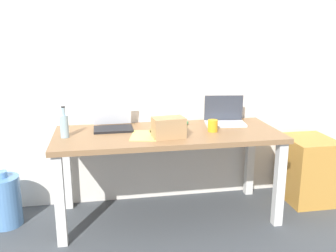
{
  "coord_description": "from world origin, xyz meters",
  "views": [
    {
      "loc": [
        -0.51,
        -2.84,
        1.52
      ],
      "look_at": [
        0.0,
        0.0,
        0.78
      ],
      "focal_mm": 39.97,
      "sensor_mm": 36.0,
      "label": 1
    }
  ],
  "objects_px": {
    "cardboard_box": "(169,128)",
    "filing_cabinet": "(307,169)",
    "coffee_mug": "(213,126)",
    "water_cooler_jug": "(4,201)",
    "laptop_right": "(225,118)",
    "beer_bottle": "(64,125)",
    "computer_mouse": "(185,123)",
    "laptop_left": "(113,123)",
    "desk": "(168,144)"
  },
  "relations": [
    {
      "from": "beer_bottle",
      "to": "coffee_mug",
      "type": "relative_size",
      "value": 2.53
    },
    {
      "from": "beer_bottle",
      "to": "cardboard_box",
      "type": "distance_m",
      "value": 0.79
    },
    {
      "from": "coffee_mug",
      "to": "filing_cabinet",
      "type": "xyz_separation_m",
      "value": [
        0.95,
        0.13,
        -0.49
      ]
    },
    {
      "from": "laptop_right",
      "to": "coffee_mug",
      "type": "distance_m",
      "value": 0.29
    },
    {
      "from": "beer_bottle",
      "to": "filing_cabinet",
      "type": "distance_m",
      "value": 2.18
    },
    {
      "from": "water_cooler_jug",
      "to": "filing_cabinet",
      "type": "bearing_deg",
      "value": 0.07
    },
    {
      "from": "laptop_left",
      "to": "computer_mouse",
      "type": "bearing_deg",
      "value": 2.42
    },
    {
      "from": "desk",
      "to": "cardboard_box",
      "type": "relative_size",
      "value": 7.52
    },
    {
      "from": "laptop_left",
      "to": "water_cooler_jug",
      "type": "xyz_separation_m",
      "value": [
        -0.88,
        -0.09,
        -0.58
      ]
    },
    {
      "from": "desk",
      "to": "laptop_right",
      "type": "relative_size",
      "value": 4.93
    },
    {
      "from": "computer_mouse",
      "to": "coffee_mug",
      "type": "bearing_deg",
      "value": -23.48
    },
    {
      "from": "desk",
      "to": "cardboard_box",
      "type": "height_order",
      "value": "cardboard_box"
    },
    {
      "from": "desk",
      "to": "beer_bottle",
      "type": "xyz_separation_m",
      "value": [
        -0.8,
        -0.01,
        0.19
      ]
    },
    {
      "from": "desk",
      "to": "coffee_mug",
      "type": "relative_size",
      "value": 18.87
    },
    {
      "from": "laptop_right",
      "to": "beer_bottle",
      "type": "distance_m",
      "value": 1.34
    },
    {
      "from": "beer_bottle",
      "to": "cardboard_box",
      "type": "relative_size",
      "value": 1.01
    },
    {
      "from": "laptop_left",
      "to": "filing_cabinet",
      "type": "bearing_deg",
      "value": -2.99
    },
    {
      "from": "beer_bottle",
      "to": "computer_mouse",
      "type": "height_order",
      "value": "beer_bottle"
    },
    {
      "from": "desk",
      "to": "laptop_left",
      "type": "bearing_deg",
      "value": 157.43
    },
    {
      "from": "laptop_left",
      "to": "laptop_right",
      "type": "relative_size",
      "value": 0.87
    },
    {
      "from": "computer_mouse",
      "to": "cardboard_box",
      "type": "bearing_deg",
      "value": -88.54
    },
    {
      "from": "desk",
      "to": "coffee_mug",
      "type": "height_order",
      "value": "coffee_mug"
    },
    {
      "from": "desk",
      "to": "laptop_left",
      "type": "distance_m",
      "value": 0.49
    },
    {
      "from": "laptop_right",
      "to": "computer_mouse",
      "type": "bearing_deg",
      "value": 176.61
    },
    {
      "from": "laptop_right",
      "to": "computer_mouse",
      "type": "xyz_separation_m",
      "value": [
        -0.35,
        0.02,
        -0.04
      ]
    },
    {
      "from": "beer_bottle",
      "to": "computer_mouse",
      "type": "xyz_separation_m",
      "value": [
        0.98,
        0.21,
        -0.08
      ]
    },
    {
      "from": "desk",
      "to": "laptop_left",
      "type": "relative_size",
      "value": 5.67
    },
    {
      "from": "filing_cabinet",
      "to": "computer_mouse",
      "type": "bearing_deg",
      "value": 174.09
    },
    {
      "from": "coffee_mug",
      "to": "water_cooler_jug",
      "type": "distance_m",
      "value": 1.77
    },
    {
      "from": "computer_mouse",
      "to": "coffee_mug",
      "type": "xyz_separation_m",
      "value": [
        0.17,
        -0.25,
        0.03
      ]
    },
    {
      "from": "beer_bottle",
      "to": "coffee_mug",
      "type": "height_order",
      "value": "beer_bottle"
    },
    {
      "from": "cardboard_box",
      "to": "filing_cabinet",
      "type": "height_order",
      "value": "cardboard_box"
    },
    {
      "from": "cardboard_box",
      "to": "coffee_mug",
      "type": "bearing_deg",
      "value": 15.28
    },
    {
      "from": "computer_mouse",
      "to": "filing_cabinet",
      "type": "distance_m",
      "value": 1.22
    },
    {
      "from": "computer_mouse",
      "to": "filing_cabinet",
      "type": "height_order",
      "value": "computer_mouse"
    },
    {
      "from": "cardboard_box",
      "to": "coffee_mug",
      "type": "distance_m",
      "value": 0.39
    },
    {
      "from": "computer_mouse",
      "to": "water_cooler_jug",
      "type": "xyz_separation_m",
      "value": [
        -1.49,
        -0.12,
        -0.54
      ]
    },
    {
      "from": "computer_mouse",
      "to": "water_cooler_jug",
      "type": "bearing_deg",
      "value": -143.78
    },
    {
      "from": "desk",
      "to": "filing_cabinet",
      "type": "height_order",
      "value": "desk"
    },
    {
      "from": "laptop_left",
      "to": "beer_bottle",
      "type": "distance_m",
      "value": 0.42
    },
    {
      "from": "laptop_left",
      "to": "computer_mouse",
      "type": "height_order",
      "value": "laptop_left"
    },
    {
      "from": "desk",
      "to": "laptop_right",
      "type": "distance_m",
      "value": 0.58
    },
    {
      "from": "coffee_mug",
      "to": "desk",
      "type": "bearing_deg",
      "value": 172.76
    },
    {
      "from": "beer_bottle",
      "to": "filing_cabinet",
      "type": "relative_size",
      "value": 0.41
    },
    {
      "from": "laptop_right",
      "to": "cardboard_box",
      "type": "bearing_deg",
      "value": -149.1
    },
    {
      "from": "cardboard_box",
      "to": "filing_cabinet",
      "type": "xyz_separation_m",
      "value": [
        1.33,
        0.24,
        -0.52
      ]
    },
    {
      "from": "laptop_right",
      "to": "computer_mouse",
      "type": "distance_m",
      "value": 0.35
    },
    {
      "from": "cardboard_box",
      "to": "computer_mouse",
      "type": "bearing_deg",
      "value": 59.83
    },
    {
      "from": "desk",
      "to": "computer_mouse",
      "type": "relative_size",
      "value": 17.93
    },
    {
      "from": "laptop_left",
      "to": "laptop_right",
      "type": "height_order",
      "value": "laptop_right"
    }
  ]
}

